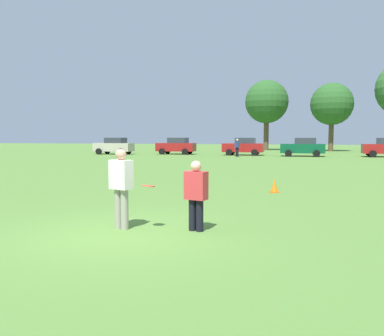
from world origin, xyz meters
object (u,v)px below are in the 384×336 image
parked_car_center (244,146)px  player_thrower (121,184)px  parked_car_mid_right (303,147)px  parked_car_near_left (114,146)px  frisbee (148,186)px  parked_car_mid_left (176,146)px  player_defender (196,192)px  traffic_cone (274,186)px  bystander_sideline_watcher (237,147)px

parked_car_center → player_thrower: bearing=-87.2°
parked_car_center → parked_car_mid_right: bearing=-8.9°
parked_car_near_left → parked_car_center: 14.13m
frisbee → parked_car_mid_left: bearing=105.8°
player_defender → traffic_cone: 6.32m
frisbee → parked_car_near_left: 36.17m
player_defender → parked_car_mid_right: (2.77, 32.56, 0.12)m
traffic_cone → parked_car_mid_left: (-11.93, 27.79, 0.69)m
parked_car_mid_left → bystander_sideline_watcher: (7.23, -3.64, 0.05)m
player_defender → bystander_sideline_watcher: bystander_sideline_watcher is taller
traffic_cone → frisbee: bearing=-109.9°
frisbee → traffic_cone: (2.28, 6.29, -0.69)m
traffic_cone → parked_car_near_left: bearing=125.5°
traffic_cone → parked_car_mid_right: bearing=86.8°
parked_car_near_left → parked_car_center: bearing=5.4°
parked_car_near_left → parked_car_mid_right: 20.03m
parked_car_center → parked_car_near_left: bearing=-174.6°
parked_car_mid_left → traffic_cone: bearing=-66.8°
player_defender → frisbee: 1.00m
player_thrower → parked_car_near_left: 35.98m
player_defender → parked_car_center: 33.65m
parked_car_near_left → bystander_sideline_watcher: size_ratio=2.44×
traffic_cone → parked_car_mid_right: 26.45m
parked_car_mid_right → player_thrower: bearing=-97.5°
parked_car_center → traffic_cone: bearing=-80.7°
traffic_cone → parked_car_center: parked_car_center is taller
player_thrower → parked_car_mid_right: bearing=82.5°
parked_car_center → bystander_sideline_watcher: parked_car_center is taller
traffic_cone → bystander_sideline_watcher: size_ratio=0.28×
player_defender → parked_car_near_left: bearing=118.2°
parked_car_mid_right → bystander_sideline_watcher: bearing=-160.0°
parked_car_mid_left → parked_car_near_left: bearing=-165.0°
parked_car_near_left → parked_car_mid_right: size_ratio=1.00×
parked_car_near_left → player_defender: bearing=-61.8°
bystander_sideline_watcher → player_thrower: bearing=-86.5°
frisbee → parked_car_mid_right: parked_car_mid_right is taller
parked_car_near_left → parked_car_mid_right: same height
player_thrower → frisbee: player_thrower is taller
parked_car_near_left → parked_car_mid_right: (20.03, 0.38, 0.00)m
parked_car_mid_right → bystander_sideline_watcher: 6.58m
bystander_sideline_watcher → parked_car_center: bearing=86.0°
player_defender → frisbee: player_defender is taller
frisbee → traffic_cone: size_ratio=0.57×
parked_car_near_left → bystander_sideline_watcher: (13.84, -1.86, 0.05)m
parked_car_center → parked_car_mid_right: 6.04m
parked_car_center → player_defender: bearing=-84.6°
parked_car_mid_left → parked_car_center: same height
player_defender → traffic_cone: size_ratio=3.02×
parked_car_center → bystander_sideline_watcher: (-0.22, -3.18, 0.05)m
player_thrower → player_defender: bearing=7.5°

